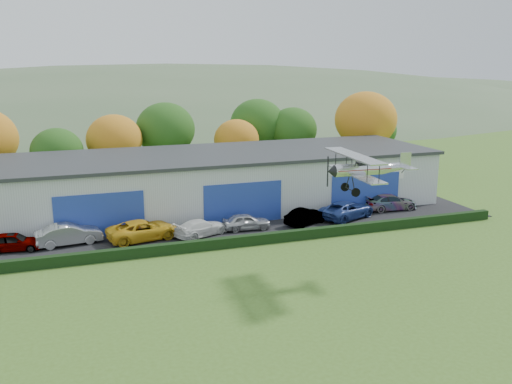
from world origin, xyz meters
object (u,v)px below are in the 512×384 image
object	(u,v)px
car_0	(13,242)
biplane	(366,168)
car_1	(69,234)
car_2	(143,230)
car_6	(347,210)
car_5	(307,216)
car_3	(201,228)
car_4	(246,222)
car_7	(390,202)
hangar	(224,180)

from	to	relation	value
car_0	biplane	distance (m)	26.27
car_1	biplane	bearing A→B (deg)	-129.78
car_2	car_6	size ratio (longest dim) A/B	1.01
car_1	car_5	bearing A→B (deg)	-100.49
car_3	car_1	bearing A→B (deg)	60.10
car_3	car_4	xyz separation A→B (m)	(3.96, 0.38, 0.02)
car_7	car_6	bearing A→B (deg)	106.76
car_3	car_5	size ratio (longest dim) A/B	1.08
hangar	biplane	distance (m)	19.98
car_0	car_6	size ratio (longest dim) A/B	0.73
car_4	car_1	bearing A→B (deg)	90.80
car_1	car_0	bearing A→B (deg)	85.02
car_2	car_4	bearing A→B (deg)	-102.43
car_1	car_6	size ratio (longest dim) A/B	0.88
hangar	car_2	xyz separation A→B (m)	(-8.89, -7.88, -1.82)
car_2	car_7	xyz separation A→B (m)	(23.38, 1.47, -0.04)
hangar	car_1	size ratio (longest dim) A/B	8.19
car_4	car_6	xyz separation A→B (m)	(9.56, 0.29, 0.10)
car_4	car_7	distance (m)	14.96
car_3	car_6	distance (m)	13.54
car_1	biplane	world-z (taller)	biplane
car_3	car_4	size ratio (longest dim) A/B	1.14
car_3	biplane	distance (m)	15.08
hangar	car_7	xyz separation A→B (m)	(14.49, -6.41, -1.86)
hangar	car_7	bearing A→B (deg)	-23.86
car_6	car_0	bearing A→B (deg)	66.36
car_2	car_6	world-z (taller)	car_2
hangar	car_5	bearing A→B (deg)	-58.42
car_2	biplane	xyz separation A→B (m)	(13.19, -11.13, 6.18)
car_5	car_7	bearing A→B (deg)	-104.12
hangar	car_0	distance (m)	19.92
car_4	car_5	distance (m)	5.42
car_4	car_6	distance (m)	9.57
hangar	car_3	distance (m)	9.64
car_2	hangar	bearing A→B (deg)	-60.01
car_4	car_7	world-z (taller)	car_7
car_3	car_4	bearing A→B (deg)	-107.74
hangar	car_1	distance (m)	16.24
biplane	hangar	bearing A→B (deg)	105.61
car_4	car_5	world-z (taller)	car_5
car_5	car_7	world-z (taller)	car_7
car_6	hangar	bearing A→B (deg)	27.02
hangar	car_0	size ratio (longest dim) A/B	9.91
car_7	biplane	world-z (taller)	biplane
car_0	hangar	bearing A→B (deg)	-60.54
hangar	car_4	world-z (taller)	hangar
car_4	car_6	world-z (taller)	car_6
car_5	car_4	bearing A→B (deg)	63.17
car_1	biplane	distance (m)	23.00
car_0	car_7	world-z (taller)	car_7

